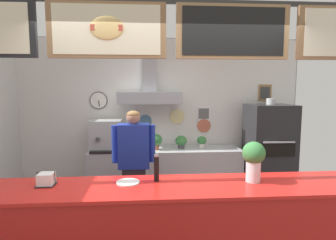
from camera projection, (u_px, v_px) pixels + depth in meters
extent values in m
cube|color=gray|center=(160.00, 117.00, 5.15)|extent=(4.97, 0.12, 2.77)
cube|color=white|center=(160.00, 117.00, 5.09)|extent=(4.93, 0.01, 2.73)
cylinder|color=black|center=(99.00, 100.00, 4.96)|extent=(0.30, 0.02, 0.30)
cylinder|color=white|center=(99.00, 100.00, 4.95)|extent=(0.28, 0.01, 0.28)
cube|color=black|center=(99.00, 103.00, 4.95)|extent=(0.03, 0.01, 0.11)
cylinder|color=beige|center=(112.00, 123.00, 5.02)|extent=(0.20, 0.02, 0.20)
cylinder|color=teal|center=(145.00, 121.00, 5.06)|extent=(0.22, 0.02, 0.22)
cylinder|color=beige|center=(177.00, 117.00, 5.09)|extent=(0.26, 0.02, 0.26)
cylinder|color=#C1664C|center=(204.00, 126.00, 5.15)|extent=(0.24, 0.02, 0.24)
cube|color=white|center=(204.00, 114.00, 5.12)|extent=(0.26, 0.02, 0.26)
cube|color=#5D5D5D|center=(204.00, 114.00, 5.11)|extent=(0.19, 0.01, 0.19)
cube|color=white|center=(263.00, 119.00, 5.21)|extent=(0.25, 0.02, 0.26)
cube|color=gray|center=(263.00, 119.00, 5.20)|extent=(0.18, 0.01, 0.19)
cube|color=#997047|center=(265.00, 93.00, 5.16)|extent=(0.24, 0.02, 0.30)
cube|color=#3A3A3A|center=(265.00, 93.00, 5.15)|extent=(0.17, 0.01, 0.21)
cube|color=#A3A5AD|center=(150.00, 98.00, 4.84)|extent=(1.07, 0.41, 0.20)
cube|color=#A3A5AD|center=(149.00, 66.00, 4.86)|extent=(0.24, 0.24, 0.88)
cube|color=#2D2D2D|center=(171.00, 1.00, 2.62)|extent=(4.62, 0.04, 0.04)
cube|color=olive|center=(107.00, 30.00, 2.58)|extent=(1.06, 0.05, 0.50)
cube|color=beige|center=(107.00, 30.00, 2.55)|extent=(0.96, 0.01, 0.44)
ellipsoid|color=#E5BC70|center=(107.00, 28.00, 2.54)|extent=(0.30, 0.04, 0.21)
cube|color=#B74233|center=(107.00, 28.00, 2.53)|extent=(0.28, 0.01, 0.05)
cube|color=#9E754C|center=(233.00, 32.00, 2.66)|extent=(1.06, 0.05, 0.50)
cube|color=black|center=(234.00, 31.00, 2.63)|extent=(0.96, 0.01, 0.44)
cube|color=red|center=(173.00, 187.00, 2.56)|extent=(3.81, 0.64, 0.03)
cube|color=#B7BABF|center=(165.00, 174.00, 4.87)|extent=(2.54, 0.58, 0.88)
cube|color=#929499|center=(165.00, 190.00, 4.91)|extent=(2.42, 0.53, 0.02)
cube|color=#232326|center=(269.00, 153.00, 4.77)|extent=(0.71, 0.67, 1.64)
cube|color=black|center=(278.00, 150.00, 4.41)|extent=(0.53, 0.02, 0.20)
cube|color=silver|center=(279.00, 142.00, 4.38)|extent=(0.50, 0.02, 0.02)
cylinder|color=silver|center=(271.00, 101.00, 4.67)|extent=(0.14, 0.14, 0.10)
cube|color=#232328|center=(134.00, 200.00, 3.75)|extent=(0.30, 0.21, 0.89)
cube|color=#1E339E|center=(134.00, 146.00, 3.66)|extent=(0.40, 0.23, 0.57)
cylinder|color=#1E339E|center=(152.00, 143.00, 3.68)|extent=(0.08, 0.08, 0.48)
cylinder|color=#1E339E|center=(115.00, 144.00, 3.63)|extent=(0.08, 0.08, 0.48)
sphere|color=#997056|center=(133.00, 118.00, 3.62)|extent=(0.18, 0.18, 0.18)
ellipsoid|color=olive|center=(133.00, 115.00, 3.61)|extent=(0.17, 0.17, 0.10)
cube|color=#B7BABF|center=(106.00, 135.00, 4.70)|extent=(0.50, 0.38, 0.50)
cylinder|color=#4C4C51|center=(98.00, 139.00, 4.48)|extent=(0.06, 0.06, 0.06)
cube|color=black|center=(104.00, 152.00, 4.50)|extent=(0.45, 0.10, 0.04)
sphere|color=black|center=(114.00, 131.00, 4.49)|extent=(0.04, 0.04, 0.04)
cylinder|color=#4C4C51|center=(181.00, 146.00, 4.87)|extent=(0.11, 0.11, 0.06)
ellipsoid|color=#387A3D|center=(181.00, 141.00, 4.86)|extent=(0.19, 0.19, 0.17)
cylinder|color=#4C4C51|center=(138.00, 147.00, 4.75)|extent=(0.12, 0.12, 0.08)
ellipsoid|color=#2D6638|center=(138.00, 141.00, 4.74)|extent=(0.19, 0.19, 0.17)
cylinder|color=beige|center=(202.00, 146.00, 4.86)|extent=(0.12, 0.12, 0.08)
ellipsoid|color=#387A3D|center=(202.00, 140.00, 4.85)|extent=(0.16, 0.16, 0.14)
cylinder|color=#9E563D|center=(156.00, 147.00, 4.77)|extent=(0.11, 0.11, 0.09)
ellipsoid|color=#387A3D|center=(156.00, 140.00, 4.75)|extent=(0.21, 0.21, 0.19)
cylinder|color=black|center=(156.00, 169.00, 2.67)|extent=(0.05, 0.05, 0.23)
sphere|color=gray|center=(156.00, 156.00, 2.65)|extent=(0.04, 0.04, 0.04)
cylinder|color=silver|center=(253.00, 171.00, 2.66)|extent=(0.14, 0.14, 0.20)
cylinder|color=gray|center=(253.00, 178.00, 2.66)|extent=(0.12, 0.12, 0.06)
ellipsoid|color=#387A3D|center=(254.00, 153.00, 2.63)|extent=(0.21, 0.21, 0.21)
cylinder|color=white|center=(128.00, 182.00, 2.62)|extent=(0.22, 0.22, 0.01)
cube|color=#262628|center=(46.00, 185.00, 2.56)|extent=(0.15, 0.15, 0.01)
cylinder|color=#262628|center=(37.00, 179.00, 2.55)|extent=(0.01, 0.01, 0.13)
cylinder|color=#262628|center=(55.00, 178.00, 2.56)|extent=(0.01, 0.01, 0.13)
cube|color=white|center=(46.00, 179.00, 2.56)|extent=(0.13, 0.13, 0.11)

